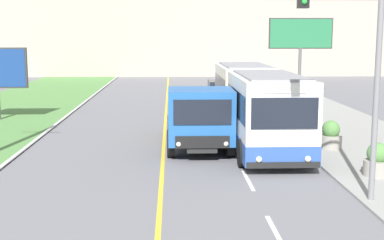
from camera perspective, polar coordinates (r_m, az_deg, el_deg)
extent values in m
cube|color=silver|center=(12.85, 8.96, -11.84)|extent=(0.12, 2.40, 0.01)
cube|color=silver|center=(17.17, 6.00, -6.40)|extent=(0.12, 2.40, 0.01)
cube|color=silver|center=(21.60, 4.27, -3.16)|extent=(0.12, 2.40, 0.01)
cube|color=silver|center=(26.09, 3.14, -1.03)|extent=(0.12, 2.40, 0.01)
cube|color=silver|center=(30.61, 2.34, 0.48)|extent=(0.12, 2.40, 0.01)
cube|color=white|center=(20.22, 8.14, 0.71)|extent=(2.47, 5.70, 2.77)
cube|color=#2D519E|center=(20.39, 8.08, -2.17)|extent=(2.49, 5.72, 0.70)
cube|color=black|center=(20.16, 8.17, 1.88)|extent=(2.49, 5.24, 0.97)
cube|color=gray|center=(20.07, 8.23, 4.75)|extent=(2.10, 5.13, 0.08)
cube|color=white|center=(26.68, 5.62, 2.77)|extent=(2.47, 5.70, 2.77)
cube|color=#2D519E|center=(26.82, 5.58, 0.57)|extent=(2.49, 5.72, 0.70)
cube|color=black|center=(26.64, 5.63, 3.66)|extent=(2.49, 5.24, 0.97)
cube|color=gray|center=(26.57, 5.66, 5.83)|extent=(2.10, 5.13, 0.08)
cube|color=#474747|center=(23.44, 6.71, 1.88)|extent=(2.27, 0.90, 2.55)
cube|color=black|center=(17.38, 9.86, 0.70)|extent=(2.17, 0.04, 1.02)
cube|color=black|center=(17.69, 9.72, -4.77)|extent=(2.42, 0.06, 0.20)
sphere|color=#F4EAB2|center=(17.49, 7.16, -4.20)|extent=(0.20, 0.20, 0.20)
sphere|color=#F4EAB2|center=(17.82, 12.27, -4.09)|extent=(0.20, 0.20, 0.20)
cube|color=white|center=(17.28, 9.93, 3.29)|extent=(1.36, 0.04, 0.28)
cylinder|color=black|center=(18.70, 5.39, -3.54)|extent=(0.28, 1.00, 1.00)
cylinder|color=black|center=(19.15, 12.38, -3.41)|extent=(0.28, 1.00, 1.00)
cylinder|color=black|center=(22.02, 4.23, -1.60)|extent=(0.28, 1.00, 1.00)
cylinder|color=black|center=(22.40, 10.20, -1.54)|extent=(0.28, 1.00, 1.00)
cylinder|color=black|center=(27.26, 2.98, 0.47)|extent=(0.28, 1.00, 1.00)
cylinder|color=black|center=(27.57, 7.83, 0.50)|extent=(0.28, 1.00, 1.00)
cube|color=black|center=(22.29, 0.64, -1.59)|extent=(1.10, 6.22, 0.20)
cube|color=#235BA3|center=(20.22, 0.92, 0.48)|extent=(2.44, 2.39, 2.00)
cube|color=black|center=(18.98, 1.12, 0.83)|extent=(2.07, 0.04, 0.90)
cube|color=black|center=(19.16, 1.11, -2.38)|extent=(1.95, 0.06, 0.44)
sphere|color=silver|center=(19.13, -1.44, -2.61)|extent=(0.18, 0.18, 0.18)
sphere|color=silver|center=(19.23, 3.66, -2.56)|extent=(0.18, 0.18, 0.18)
cube|color=#B7931E|center=(23.56, 0.48, -0.61)|extent=(2.32, 3.58, 0.12)
cube|color=#B7931E|center=(23.44, -2.20, 0.81)|extent=(0.12, 3.58, 1.32)
cube|color=#B7931E|center=(23.55, 3.16, 0.84)|extent=(0.12, 3.58, 1.32)
cube|color=#B7931E|center=(21.76, 0.70, 0.18)|extent=(2.32, 0.12, 1.32)
cube|color=#B7931E|center=(25.18, 0.30, 1.39)|extent=(2.32, 0.12, 1.32)
cube|color=#B7931E|center=(21.65, 0.71, 2.21)|extent=(2.32, 0.12, 0.24)
cylinder|color=black|center=(20.14, -2.24, -2.53)|extent=(0.30, 1.04, 1.04)
cylinder|color=black|center=(20.26, 4.12, -2.48)|extent=(0.30, 1.04, 1.04)
cylinder|color=black|center=(23.73, -2.24, -0.76)|extent=(0.30, 1.04, 1.04)
cylinder|color=black|center=(23.83, 3.16, -0.73)|extent=(0.30, 1.04, 1.04)
cube|color=silver|center=(36.95, 2.99, 2.71)|extent=(1.80, 4.30, 0.61)
cube|color=black|center=(36.99, 2.98, 3.71)|extent=(1.53, 2.36, 0.65)
cylinder|color=black|center=(35.62, 1.88, 2.19)|extent=(0.18, 0.62, 0.62)
cylinder|color=black|center=(35.78, 4.47, 2.20)|extent=(0.18, 0.62, 0.62)
cylinder|color=black|center=(38.18, 1.60, 2.65)|extent=(0.18, 0.62, 0.62)
cylinder|color=black|center=(38.32, 4.02, 2.66)|extent=(0.18, 0.62, 0.62)
cylinder|color=slate|center=(15.10, 19.12, 3.47)|extent=(0.16, 0.16, 6.45)
sphere|color=green|center=(14.32, 11.90, 12.25)|extent=(0.14, 0.14, 0.14)
cylinder|color=#59595B|center=(42.42, 11.40, 5.14)|extent=(0.24, 0.24, 3.59)
cube|color=#333333|center=(42.33, 11.52, 9.04)|extent=(4.91, 0.20, 2.34)
cube|color=#287547|center=(42.22, 11.56, 9.04)|extent=(4.75, 0.02, 2.18)
cylinder|color=gray|center=(18.25, 19.13, -4.87)|extent=(0.87, 0.87, 0.50)
sphere|color=#518442|center=(18.14, 19.21, -3.37)|extent=(0.70, 0.70, 0.70)
cylinder|color=gray|center=(22.08, 14.55, -2.27)|extent=(0.89, 0.89, 0.52)
sphere|color=#518442|center=(21.99, 14.60, -0.97)|extent=(0.71, 0.71, 0.71)
cylinder|color=gray|center=(26.09, 11.90, -0.41)|extent=(0.94, 0.94, 0.56)
sphere|color=#518442|center=(26.01, 11.94, 0.77)|extent=(0.75, 0.75, 0.75)
cylinder|color=gray|center=(30.23, 10.44, 0.86)|extent=(0.92, 0.92, 0.50)
sphere|color=#518442|center=(30.17, 10.47, 1.81)|extent=(0.74, 0.74, 0.74)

